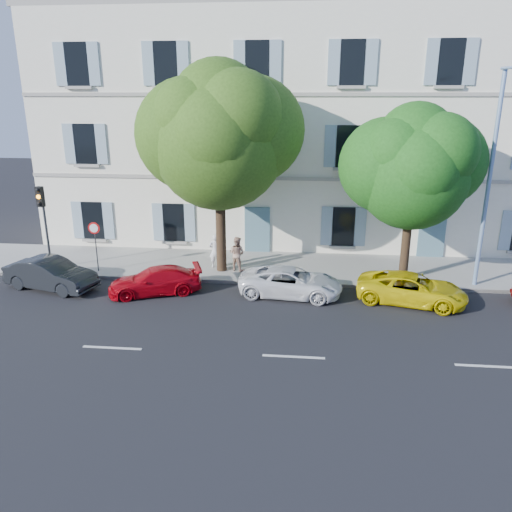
# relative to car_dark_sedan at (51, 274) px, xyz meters

# --- Properties ---
(ground) EXTENTS (90.00, 90.00, 0.00)m
(ground) POSITION_rel_car_dark_sedan_xyz_m (10.54, -0.87, -0.67)
(ground) COLOR black
(sidewalk) EXTENTS (36.00, 4.50, 0.15)m
(sidewalk) POSITION_rel_car_dark_sedan_xyz_m (10.54, 3.58, -0.59)
(sidewalk) COLOR #A09E96
(sidewalk) RESTS_ON ground
(kerb) EXTENTS (36.00, 0.16, 0.16)m
(kerb) POSITION_rel_car_dark_sedan_xyz_m (10.54, 1.41, -0.59)
(kerb) COLOR #9E998E
(kerb) RESTS_ON ground
(building) EXTENTS (28.00, 7.00, 12.00)m
(building) POSITION_rel_car_dark_sedan_xyz_m (10.54, 9.33, 5.33)
(building) COLOR white
(building) RESTS_ON ground
(car_dark_sedan) EXTENTS (4.29, 2.42, 1.34)m
(car_dark_sedan) POSITION_rel_car_dark_sedan_xyz_m (0.00, 0.00, 0.00)
(car_dark_sedan) COLOR black
(car_dark_sedan) RESTS_ON ground
(car_red_coupe) EXTENTS (4.14, 2.76, 1.12)m
(car_red_coupe) POSITION_rel_car_dark_sedan_xyz_m (4.60, -0.06, -0.11)
(car_red_coupe) COLOR #B10510
(car_red_coupe) RESTS_ON ground
(car_white_coupe) EXTENTS (4.42, 2.38, 1.18)m
(car_white_coupe) POSITION_rel_car_dark_sedan_xyz_m (10.27, 0.28, -0.08)
(car_white_coupe) COLOR white
(car_white_coupe) RESTS_ON ground
(car_yellow_supercar) EXTENTS (4.64, 2.97, 1.19)m
(car_yellow_supercar) POSITION_rel_car_dark_sedan_xyz_m (15.11, -0.02, -0.07)
(car_yellow_supercar) COLOR yellow
(car_yellow_supercar) RESTS_ON ground
(tree_left) EXTENTS (5.85, 5.85, 9.06)m
(tree_left) POSITION_rel_car_dark_sedan_xyz_m (6.97, 2.69, 5.31)
(tree_left) COLOR #3A2819
(tree_left) RESTS_ON sidewalk
(tree_right) EXTENTS (4.76, 4.76, 7.33)m
(tree_right) POSITION_rel_car_dark_sedan_xyz_m (15.20, 2.33, 4.18)
(tree_right) COLOR #3A2819
(tree_right) RESTS_ON sidewalk
(traffic_light) EXTENTS (0.34, 0.44, 3.92)m
(traffic_light) POSITION_rel_car_dark_sedan_xyz_m (-1.12, 2.04, 2.32)
(traffic_light) COLOR #383A3D
(traffic_light) RESTS_ON sidewalk
(road_sign) EXTENTS (0.54, 0.07, 2.34)m
(road_sign) POSITION_rel_car_dark_sedan_xyz_m (1.25, 1.98, 1.17)
(road_sign) COLOR #383A3D
(road_sign) RESTS_ON sidewalk
(street_lamp) EXTENTS (0.39, 1.89, 8.84)m
(street_lamp) POSITION_rel_car_dark_sedan_xyz_m (18.18, 1.75, 4.49)
(street_lamp) COLOR #7293BF
(street_lamp) RESTS_ON sidewalk
(pedestrian_a) EXTENTS (0.66, 0.51, 1.61)m
(pedestrian_a) POSITION_rel_car_dark_sedan_xyz_m (6.61, 3.09, 0.29)
(pedestrian_a) COLOR silver
(pedestrian_a) RESTS_ON sidewalk
(pedestrian_b) EXTENTS (0.96, 0.88, 1.61)m
(pedestrian_b) POSITION_rel_car_dark_sedan_xyz_m (7.68, 2.77, 0.29)
(pedestrian_b) COLOR tan
(pedestrian_b) RESTS_ON sidewalk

